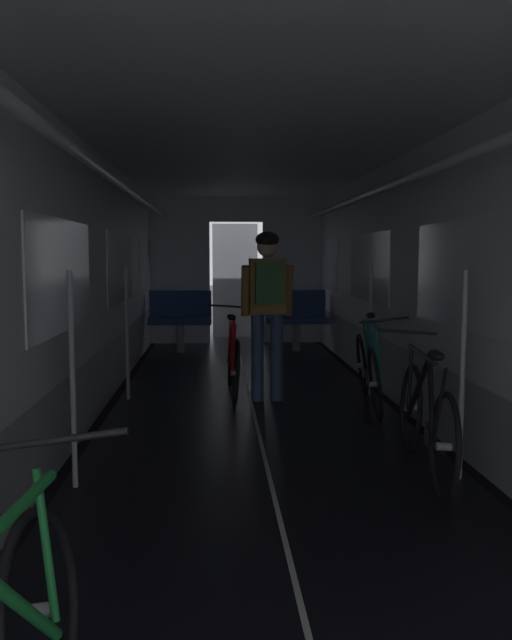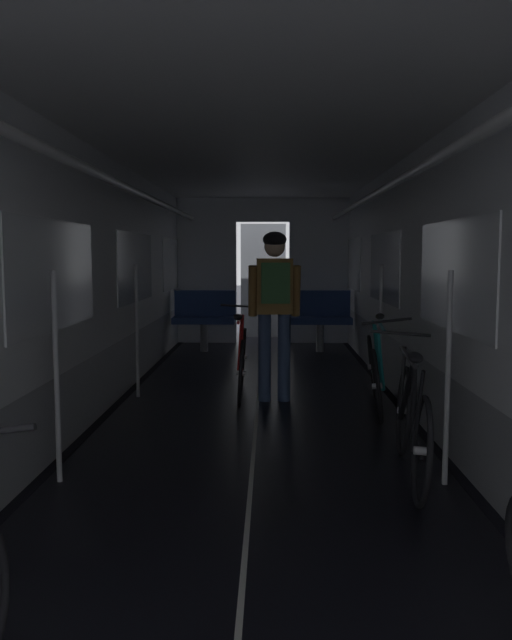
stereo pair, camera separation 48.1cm
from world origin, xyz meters
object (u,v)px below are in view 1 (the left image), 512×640
bicycle_teal (369,369)px  person_cyclist_aisle (268,297)px  bench_seat_far_left (180,315)px  bench_seat_far_right (296,314)px  bicycle_red_in_aisle (233,360)px  bicycle_black (425,418)px

bicycle_teal → person_cyclist_aisle: 1.24m
bench_seat_far_left → bench_seat_far_right: bearing=0.0°
bench_seat_far_right → bicycle_red_in_aisle: bench_seat_far_right is taller
bench_seat_far_right → bicycle_teal: bearing=-86.4°
bicycle_red_in_aisle → bench_seat_far_left: bearing=102.5°
bicycle_teal → bicycle_red_in_aisle: (-1.32, 0.60, 0.00)m
person_cyclist_aisle → bicycle_red_in_aisle: (-0.34, 0.26, -0.69)m
bicycle_black → person_cyclist_aisle: bearing=111.4°
bench_seat_far_right → bicycle_red_in_aisle: size_ratio=0.58×
bicycle_black → person_cyclist_aisle: person_cyclist_aisle is taller
bench_seat_far_left → bicycle_teal: (2.05, -3.88, -0.19)m
bench_seat_far_right → bicycle_teal: same height
bicycle_black → bicycle_teal: 1.97m
bench_seat_far_right → bicycle_black: size_ratio=0.58×
bicycle_black → person_cyclist_aisle: size_ratio=0.98×
bench_seat_far_left → bicycle_red_in_aisle: bearing=-77.5°
bicycle_teal → person_cyclist_aisle: person_cyclist_aisle is taller
bicycle_red_in_aisle → bicycle_black: bearing=-64.0°
person_cyclist_aisle → bicycle_red_in_aisle: size_ratio=1.02×
bench_seat_far_right → bicycle_black: (0.18, -5.84, -0.18)m
bicycle_black → bicycle_teal: (0.07, 1.97, -0.00)m
bicycle_black → bicycle_red_in_aisle: 2.85m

